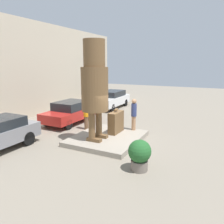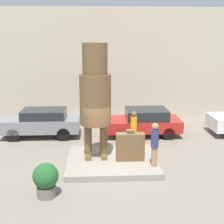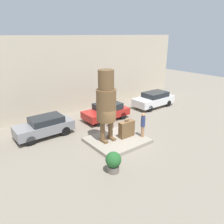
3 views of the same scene
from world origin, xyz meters
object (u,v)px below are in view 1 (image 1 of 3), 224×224
(parked_car_white, at_px, (111,99))
(worker_hivis, at_px, (86,114))
(tourist, at_px, (134,113))
(giant_suitcase, at_px, (116,122))
(planter_pot, at_px, (140,154))
(parked_car_red, at_px, (70,112))
(statue_figure, at_px, (95,83))

(parked_car_white, distance_m, worker_hivis, 6.97)
(worker_hivis, bearing_deg, tourist, -80.72)
(tourist, height_order, parked_car_white, tourist)
(tourist, distance_m, parked_car_white, 7.80)
(giant_suitcase, xyz_separation_m, parked_car_white, (7.17, 3.92, -0.01))
(tourist, relative_size, planter_pot, 1.50)
(tourist, relative_size, parked_car_red, 0.45)
(tourist, relative_size, worker_hivis, 1.00)
(statue_figure, xyz_separation_m, tourist, (2.32, -1.15, -1.83))
(statue_figure, distance_m, giant_suitcase, 2.68)
(statue_figure, xyz_separation_m, parked_car_white, (8.59, 3.47, -2.24))
(parked_car_red, distance_m, worker_hivis, 1.98)
(giant_suitcase, height_order, worker_hivis, worker_hivis)
(statue_figure, relative_size, planter_pot, 4.03)
(giant_suitcase, relative_size, planter_pot, 1.12)
(planter_pot, bearing_deg, giant_suitcase, 38.45)
(parked_car_red, xyz_separation_m, planter_pot, (-4.31, -6.50, -0.13))
(tourist, xyz_separation_m, parked_car_red, (0.30, 4.72, -0.45))
(statue_figure, relative_size, parked_car_red, 1.20)
(giant_suitcase, bearing_deg, parked_car_red, 73.48)
(giant_suitcase, xyz_separation_m, tourist, (0.89, -0.69, 0.40))
(worker_hivis, bearing_deg, parked_car_white, 14.14)
(tourist, relative_size, parked_car_white, 0.40)
(worker_hivis, bearing_deg, parked_car_red, 66.74)
(parked_car_red, bearing_deg, tourist, 86.35)
(giant_suitcase, distance_m, tourist, 1.20)
(parked_car_white, bearing_deg, giant_suitcase, 28.66)
(planter_pot, bearing_deg, worker_hivis, 53.01)
(worker_hivis, bearing_deg, planter_pot, -126.99)
(planter_pot, xyz_separation_m, worker_hivis, (3.54, 4.70, 0.34))
(giant_suitcase, distance_m, parked_car_white, 8.17)
(tourist, height_order, parked_car_red, tourist)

